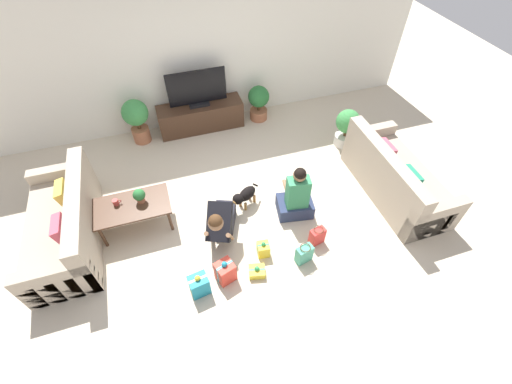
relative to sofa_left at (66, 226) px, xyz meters
The scene contains 21 objects.
ground_plane 2.46m from the sofa_left, ahead, with size 16.00×16.00×0.00m, color beige.
wall_back 3.50m from the sofa_left, 43.90° to the left, with size 8.40×0.06×2.60m.
sofa_left is the anchor object (origin of this frame).
sofa_right 4.87m from the sofa_left, ahead, with size 0.86×1.93×0.87m.
coffee_table 0.91m from the sofa_left, ahead, with size 1.05×0.60×0.44m.
tv_console 3.06m from the sofa_left, 41.44° to the left, with size 1.59×0.46×0.51m.
tv 3.10m from the sofa_left, 41.44° to the left, with size 1.06×0.20×0.68m.
potted_plant_back_left 2.30m from the sofa_left, 59.76° to the left, with size 0.46×0.46×0.84m.
potted_plant_corner_right 4.74m from the sofa_left, ahead, with size 0.42×0.42×0.71m.
potted_plant_back_right 3.97m from the sofa_left, 29.89° to the left, with size 0.41×0.41×0.70m.
person_kneeling 2.13m from the sofa_left, 16.31° to the right, with size 0.59×0.85×0.81m.
person_sitting 3.24m from the sofa_left, ahead, with size 0.58×0.54×0.96m.
dog 2.52m from the sofa_left, ahead, with size 0.49×0.35×0.37m.
gift_box_a 2.31m from the sofa_left, 33.40° to the right, with size 0.28×0.27×0.38m.
gift_box_b 2.70m from the sofa_left, 29.80° to the right, with size 0.25×0.23×0.16m.
gift_box_c 2.73m from the sofa_left, 23.01° to the right, with size 0.18×0.18×0.26m.
gift_box_d 2.07m from the sofa_left, 40.74° to the right, with size 0.26×0.23×0.37m.
gift_bag_a 3.48m from the sofa_left, 18.74° to the right, with size 0.23×0.16×0.31m.
gift_bag_b 3.29m from the sofa_left, 23.91° to the right, with size 0.25×0.17×0.31m.
mug 0.74m from the sofa_left, ahead, with size 0.12×0.08×0.09m.
tabletop_plant 1.08m from the sofa_left, ahead, with size 0.17×0.17×0.22m.
Camera 1 is at (-0.80, -3.18, 4.11)m, focal length 24.00 mm.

